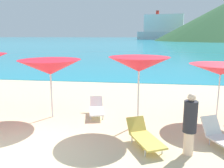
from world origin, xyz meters
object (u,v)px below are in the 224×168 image
Objects in this scene: beachgoer_2 at (190,123)px; cruise_ship at (163,28)px; lounge_chair_0 at (97,108)px; lounge_chair_1 at (223,137)px; umbrella_5 at (139,64)px; umbrella_6 at (221,70)px; lounge_chair_8 at (144,136)px; umbrella_4 at (50,67)px.

cruise_ship is (12.66, 193.83, 7.98)m from beachgoer_2.
lounge_chair_0 is 0.98× the size of lounge_chair_1.
umbrella_6 is at bearing 19.47° from umbrella_5.
lounge_chair_0 is 3.02m from lounge_chair_8.
umbrella_5 is 1.57× the size of lounge_chair_0.
umbrella_6 is 2.86m from lounge_chair_1.
umbrella_5 is at bearing -40.06° from lounge_chair_0.
cruise_ship is (11.65, 193.26, 8.54)m from lounge_chair_1.
umbrella_4 is 1.50× the size of lounge_chair_8.
umbrella_4 reaches higher than umbrella_6.
lounge_chair_1 reaches higher than lounge_chair_8.
beachgoer_2 reaches higher than lounge_chair_0.
beachgoer_2 is 194.40m from cruise_ship.
lounge_chair_8 is at bearing -64.85° from lounge_chair_0.
umbrella_4 is at bearing -83.67° from cruise_ship.
umbrella_4 is at bearing 124.19° from lounge_chair_8.
lounge_chair_8 is (1.85, -2.39, 0.02)m from lounge_chair_0.
umbrella_6 is 1.45× the size of lounge_chair_1.
umbrella_6 reaches higher than lounge_chair_0.
beachgoer_2 is (2.99, -2.74, 0.59)m from lounge_chair_0.
lounge_chair_1 is at bearing -20.72° from lounge_chair_8.
lounge_chair_0 is 4.09m from beachgoer_2.
umbrella_5 is at bearing -7.22° from umbrella_4.
umbrella_6 is at bearing 5.65° from umbrella_4.
cruise_ship is at bearing 84.85° from umbrella_4.
lounge_chair_1 is 2.16m from lounge_chair_8.
umbrella_5 reaches higher than umbrella_6.
umbrella_4 is 6.10m from lounge_chair_1.
umbrella_4 is at bearing -174.35° from umbrella_6.
umbrella_5 is 1.44× the size of beachgoer_2.
lounge_chair_1 is at bearing -111.51° from beachgoer_2.
umbrella_4 is at bearing 172.78° from umbrella_5.
umbrella_6 is 3.42m from beachgoer_2.
lounge_chair_1 is 0.96× the size of lounge_chair_8.
umbrella_4 is at bearing 135.66° from lounge_chair_1.
lounge_chair_8 is 0.97× the size of beachgoer_2.
cruise_ship is (13.80, 193.48, 8.55)m from lounge_chair_8.
cruise_ship reaches higher than lounge_chair_0.
lounge_chair_8 is at bearing -29.39° from umbrella_4.
umbrella_6 is 4.00m from lounge_chair_8.
cruise_ship is (17.26, 191.52, 6.93)m from umbrella_4.
lounge_chair_1 is at bearing -17.20° from umbrella_4.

